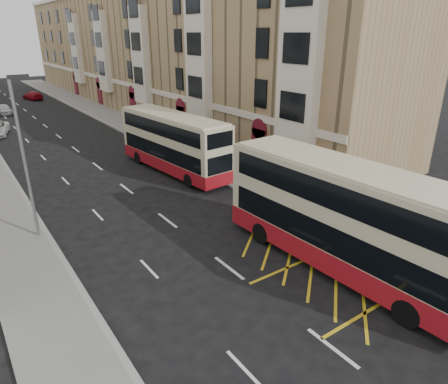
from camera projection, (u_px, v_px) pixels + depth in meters
ground at (291, 316)px, 14.99m from camera, size 200.00×200.00×0.00m
pavement_right at (147, 133)px, 42.04m from camera, size 4.00×120.00×0.15m
kerb_right at (129, 135)px, 40.97m from camera, size 0.25×120.00×0.15m
road_markings at (36, 119)px, 49.22m from camera, size 10.00×110.00×0.01m
terrace_right at (142, 51)px, 54.62m from camera, size 10.75×79.00×15.25m
bus_shelter at (432, 214)px, 18.33m from camera, size 1.65×4.25×2.70m
guard_railing at (301, 206)px, 22.37m from camera, size 0.06×6.56×1.01m
street_lamp_near at (24, 151)px, 19.02m from camera, size 0.93×0.18×8.00m
double_decker_front at (345, 219)px, 17.13m from camera, size 3.28×12.20×4.82m
double_decker_rear at (173, 143)px, 29.72m from camera, size 3.52×11.15×4.38m
pedestrian_mid at (387, 212)px, 21.13m from camera, size 1.09×1.01×1.80m
pedestrian_far at (312, 199)px, 22.59m from camera, size 1.17×1.05×1.91m
car_silver at (4, 109)px, 51.49m from camera, size 1.77×3.95×1.32m
car_red at (33, 96)px, 62.87m from camera, size 2.69×4.67×1.27m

